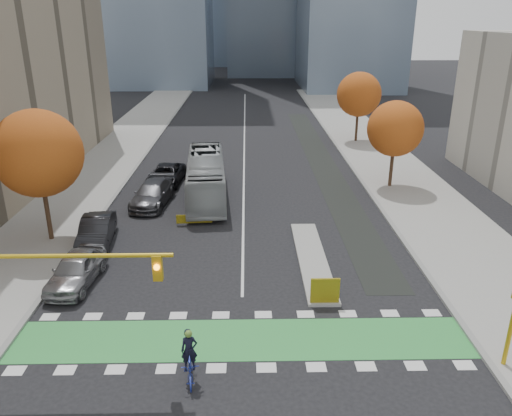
{
  "coord_description": "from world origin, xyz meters",
  "views": [
    {
      "loc": [
        0.28,
        -16.71,
        13.13
      ],
      "look_at": [
        0.77,
        9.64,
        3.0
      ],
      "focal_mm": 35.0,
      "sensor_mm": 36.0,
      "label": 1
    }
  ],
  "objects_px": {
    "tree_west": "(38,154)",
    "parked_car_b": "(96,231)",
    "parked_car_d": "(166,175)",
    "hazard_board": "(325,291)",
    "parked_car_a": "(76,269)",
    "parked_car_c": "(152,194)",
    "bus": "(206,177)",
    "traffic_signal_west": "(24,283)",
    "cyclist": "(190,363)",
    "tree_east_far": "(359,94)",
    "tree_east_near": "(395,129)"
  },
  "relations": [
    {
      "from": "cyclist",
      "to": "parked_car_d",
      "type": "distance_m",
      "value": 24.86
    },
    {
      "from": "cyclist",
      "to": "traffic_signal_west",
      "type": "bearing_deg",
      "value": 167.6
    },
    {
      "from": "parked_car_a",
      "to": "parked_car_d",
      "type": "bearing_deg",
      "value": 87.27
    },
    {
      "from": "parked_car_a",
      "to": "parked_car_c",
      "type": "height_order",
      "value": "parked_car_a"
    },
    {
      "from": "parked_car_b",
      "to": "parked_car_d",
      "type": "distance_m",
      "value": 12.15
    },
    {
      "from": "tree_west",
      "to": "traffic_signal_west",
      "type": "height_order",
      "value": "tree_west"
    },
    {
      "from": "cyclist",
      "to": "parked_car_d",
      "type": "bearing_deg",
      "value": 92.92
    },
    {
      "from": "tree_east_far",
      "to": "cyclist",
      "type": "distance_m",
      "value": 41.84
    },
    {
      "from": "hazard_board",
      "to": "parked_car_b",
      "type": "bearing_deg",
      "value": 150.58
    },
    {
      "from": "parked_car_b",
      "to": "parked_car_c",
      "type": "height_order",
      "value": "parked_car_c"
    },
    {
      "from": "cyclist",
      "to": "parked_car_b",
      "type": "height_order",
      "value": "cyclist"
    },
    {
      "from": "hazard_board",
      "to": "parked_car_d",
      "type": "height_order",
      "value": "parked_car_d"
    },
    {
      "from": "cyclist",
      "to": "parked_car_c",
      "type": "bearing_deg",
      "value": 96.36
    },
    {
      "from": "bus",
      "to": "parked_car_a",
      "type": "height_order",
      "value": "bus"
    },
    {
      "from": "parked_car_a",
      "to": "parked_car_d",
      "type": "relative_size",
      "value": 0.9
    },
    {
      "from": "tree_west",
      "to": "tree_east_near",
      "type": "relative_size",
      "value": 1.16
    },
    {
      "from": "bus",
      "to": "parked_car_c",
      "type": "xyz_separation_m",
      "value": [
        -3.9,
        -1.58,
        -0.79
      ]
    },
    {
      "from": "hazard_board",
      "to": "parked_car_d",
      "type": "xyz_separation_m",
      "value": [
        -10.5,
        19.23,
        -0.04
      ]
    },
    {
      "from": "tree_west",
      "to": "parked_car_b",
      "type": "height_order",
      "value": "tree_west"
    },
    {
      "from": "tree_west",
      "to": "tree_east_far",
      "type": "height_order",
      "value": "tree_west"
    },
    {
      "from": "parked_car_d",
      "to": "hazard_board",
      "type": "bearing_deg",
      "value": -56.61
    },
    {
      "from": "tree_east_far",
      "to": "bus",
      "type": "xyz_separation_m",
      "value": [
        -15.38,
        -18.05,
        -3.61
      ]
    },
    {
      "from": "tree_east_near",
      "to": "tree_east_far",
      "type": "relative_size",
      "value": 0.92
    },
    {
      "from": "parked_car_d",
      "to": "tree_east_far",
      "type": "bearing_deg",
      "value": 42.24
    },
    {
      "from": "traffic_signal_west",
      "to": "parked_car_b",
      "type": "bearing_deg",
      "value": 95.08
    },
    {
      "from": "cyclist",
      "to": "parked_car_c",
      "type": "relative_size",
      "value": 0.39
    },
    {
      "from": "parked_car_b",
      "to": "tree_east_near",
      "type": "bearing_deg",
      "value": 20.65
    },
    {
      "from": "parked_car_b",
      "to": "tree_west",
      "type": "bearing_deg",
      "value": 165.28
    },
    {
      "from": "cyclist",
      "to": "parked_car_d",
      "type": "height_order",
      "value": "cyclist"
    },
    {
      "from": "hazard_board",
      "to": "parked_car_b",
      "type": "distance_m",
      "value": 14.92
    },
    {
      "from": "bus",
      "to": "parked_car_c",
      "type": "distance_m",
      "value": 4.28
    },
    {
      "from": "hazard_board",
      "to": "tree_east_far",
      "type": "distance_m",
      "value": 35.13
    },
    {
      "from": "parked_car_c",
      "to": "parked_car_d",
      "type": "distance_m",
      "value": 5.07
    },
    {
      "from": "hazard_board",
      "to": "parked_car_a",
      "type": "bearing_deg",
      "value": 169.57
    },
    {
      "from": "tree_west",
      "to": "parked_car_d",
      "type": "bearing_deg",
      "value": 64.3
    },
    {
      "from": "hazard_board",
      "to": "cyclist",
      "type": "relative_size",
      "value": 0.63
    },
    {
      "from": "tree_east_near",
      "to": "parked_car_d",
      "type": "bearing_deg",
      "value": 175.59
    },
    {
      "from": "cyclist",
      "to": "parked_car_b",
      "type": "bearing_deg",
      "value": 111.71
    },
    {
      "from": "parked_car_c",
      "to": "tree_east_far",
      "type": "bearing_deg",
      "value": 51.73
    },
    {
      "from": "tree_east_far",
      "to": "parked_car_b",
      "type": "height_order",
      "value": "tree_east_far"
    },
    {
      "from": "parked_car_c",
      "to": "parked_car_d",
      "type": "bearing_deg",
      "value": 93.06
    },
    {
      "from": "tree_west",
      "to": "traffic_signal_west",
      "type": "bearing_deg",
      "value": -71.98
    },
    {
      "from": "parked_car_a",
      "to": "traffic_signal_west",
      "type": "bearing_deg",
      "value": -79.46
    },
    {
      "from": "traffic_signal_west",
      "to": "parked_car_a",
      "type": "xyz_separation_m",
      "value": [
        -0.74,
        7.04,
        -3.2
      ]
    },
    {
      "from": "tree_west",
      "to": "parked_car_b",
      "type": "distance_m",
      "value": 5.67
    },
    {
      "from": "tree_east_near",
      "to": "bus",
      "type": "relative_size",
      "value": 0.61
    },
    {
      "from": "tree_west",
      "to": "parked_car_d",
      "type": "xyz_separation_m",
      "value": [
        5.5,
        11.43,
        -4.86
      ]
    },
    {
      "from": "hazard_board",
      "to": "bus",
      "type": "height_order",
      "value": "bus"
    },
    {
      "from": "tree_east_near",
      "to": "parked_car_d",
      "type": "xyz_separation_m",
      "value": [
        -18.5,
        1.43,
        -4.1
      ]
    },
    {
      "from": "tree_east_near",
      "to": "cyclist",
      "type": "distance_m",
      "value": 27.22
    }
  ]
}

